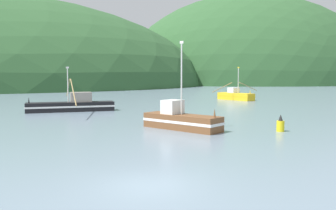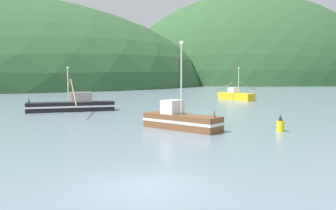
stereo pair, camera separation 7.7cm
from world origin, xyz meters
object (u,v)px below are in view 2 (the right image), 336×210
object	(u,v)px
channel_buoy	(280,125)
fishing_boat_black	(72,105)
fishing_boat_brown	(181,120)
fishing_boat_yellow	(236,96)

from	to	relation	value
channel_buoy	fishing_boat_black	bearing A→B (deg)	136.65
fishing_boat_black	channel_buoy	size ratio (longest dim) A/B	13.46
fishing_boat_brown	channel_buoy	distance (m)	7.93
fishing_boat_black	channel_buoy	world-z (taller)	fishing_boat_black
fishing_boat_yellow	channel_buoy	bearing A→B (deg)	-41.77
fishing_boat_yellow	fishing_boat_brown	world-z (taller)	fishing_boat_brown
fishing_boat_black	fishing_boat_yellow	xyz separation A→B (m)	(25.64, 17.21, -0.01)
fishing_boat_brown	fishing_boat_yellow	bearing A→B (deg)	113.20
channel_buoy	fishing_boat_brown	bearing A→B (deg)	165.08
fishing_boat_black	fishing_boat_brown	world-z (taller)	fishing_boat_brown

